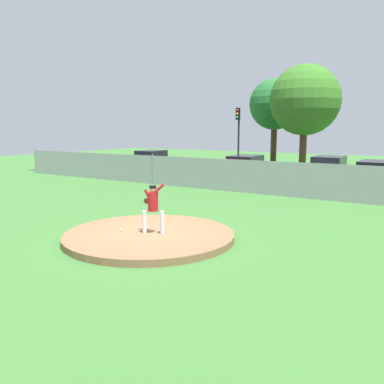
# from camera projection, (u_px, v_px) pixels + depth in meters

# --- Properties ---
(ground_plane) EXTENTS (80.00, 80.00, 0.00)m
(ground_plane) POSITION_uv_depth(u_px,v_px,m) (235.00, 208.00, 17.62)
(ground_plane) COLOR #386B2D
(asphalt_strip) EXTENTS (44.00, 7.00, 0.01)m
(asphalt_strip) POSITION_uv_depth(u_px,v_px,m) (297.00, 185.00, 24.69)
(asphalt_strip) COLOR #2B2B2D
(asphalt_strip) RESTS_ON ground_plane
(pitchers_mound) EXTENTS (5.36, 5.36, 0.21)m
(pitchers_mound) POSITION_uv_depth(u_px,v_px,m) (149.00, 236.00, 12.62)
(pitchers_mound) COLOR brown
(pitchers_mound) RESTS_ON ground_plane
(pitcher_youth) EXTENTS (0.80, 0.37, 1.60)m
(pitcher_youth) POSITION_uv_depth(u_px,v_px,m) (153.00, 204.00, 12.37)
(pitcher_youth) COLOR silver
(pitcher_youth) RESTS_ON pitchers_mound
(baseball) EXTENTS (0.07, 0.07, 0.07)m
(baseball) POSITION_uv_depth(u_px,v_px,m) (121.00, 230.00, 12.80)
(baseball) COLOR white
(baseball) RESTS_ON pitchers_mound
(chainlink_fence) EXTENTS (38.76, 0.07, 1.89)m
(chainlink_fence) POSITION_uv_depth(u_px,v_px,m) (270.00, 178.00, 20.81)
(chainlink_fence) COLOR gray
(chainlink_fence) RESTS_ON ground_plane
(parked_car_teal) EXTENTS (1.99, 4.13, 1.78)m
(parked_car_teal) POSITION_uv_depth(u_px,v_px,m) (151.00, 163.00, 30.98)
(parked_car_teal) COLOR #146066
(parked_car_teal) RESTS_ON ground_plane
(parked_car_silver) EXTENTS (1.96, 4.36, 1.82)m
(parked_car_silver) POSITION_uv_depth(u_px,v_px,m) (328.00, 172.00, 23.97)
(parked_car_silver) COLOR #B7BABF
(parked_car_silver) RESTS_ON ground_plane
(parked_car_charcoal) EXTENTS (1.98, 4.61, 1.66)m
(parked_car_charcoal) POSITION_uv_depth(u_px,v_px,m) (376.00, 176.00, 22.45)
(parked_car_charcoal) COLOR #232328
(parked_car_charcoal) RESTS_ON ground_plane
(parked_car_red) EXTENTS (2.09, 4.79, 1.69)m
(parked_car_red) POSITION_uv_depth(u_px,v_px,m) (245.00, 169.00, 26.63)
(parked_car_red) COLOR #A81919
(parked_car_red) RESTS_ON ground_plane
(traffic_cone_orange) EXTENTS (0.40, 0.40, 0.55)m
(traffic_cone_orange) POSITION_uv_depth(u_px,v_px,m) (178.00, 178.00, 26.21)
(traffic_cone_orange) COLOR orange
(traffic_cone_orange) RESTS_ON asphalt_strip
(traffic_light_near) EXTENTS (0.28, 0.46, 5.01)m
(traffic_light_near) POSITION_uv_depth(u_px,v_px,m) (238.00, 129.00, 30.74)
(traffic_light_near) COLOR black
(traffic_light_near) RESTS_ON ground_plane
(tree_broad_left) EXTENTS (4.44, 4.44, 7.77)m
(tree_broad_left) POSITION_uv_depth(u_px,v_px,m) (275.00, 105.00, 34.85)
(tree_broad_left) COLOR #4C331E
(tree_broad_left) RESTS_ON ground_plane
(tree_broad_right) EXTENTS (5.39, 5.39, 8.30)m
(tree_broad_right) POSITION_uv_depth(u_px,v_px,m) (305.00, 100.00, 30.56)
(tree_broad_right) COLOR #4C331E
(tree_broad_right) RESTS_ON ground_plane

